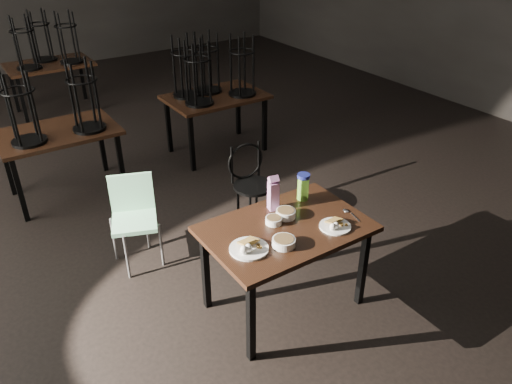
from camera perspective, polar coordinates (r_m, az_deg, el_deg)
main_table at (r=3.72m, az=3.43°, el=-4.96°), size 1.20×0.80×0.75m
plate_left at (r=3.42m, az=-0.82°, el=-6.32°), size 0.27×0.27×0.09m
plate_right at (r=3.69m, az=9.05°, el=-3.75°), size 0.23×0.23×0.08m
bowl_near at (r=3.69m, az=2.04°, el=-3.23°), size 0.12×0.12×0.05m
bowl_far at (r=3.76m, az=3.42°, el=-2.45°), size 0.15×0.15×0.06m
bowl_big at (r=3.46m, az=3.19°, el=-5.72°), size 0.16×0.16×0.06m
juice_carton at (r=3.80m, az=1.98°, el=-0.21°), size 0.09×0.09×0.29m
water_bottle at (r=3.96m, az=5.41°, el=0.65°), size 0.12×0.12×0.22m
spoon at (r=3.89m, az=10.38°, el=-2.21°), size 0.05×0.20×0.01m
bentwood_chair at (r=4.84m, az=-0.66°, el=1.53°), size 0.40×0.39×0.82m
school_chair at (r=4.44m, az=-13.82°, el=-2.28°), size 0.48×0.48×0.81m
bg_table_left at (r=5.60m, az=-21.72°, el=6.40°), size 1.20×0.80×1.48m
bg_table_right at (r=6.26m, az=-4.95°, el=11.34°), size 1.20×0.80×1.48m
bg_table_far at (r=8.20m, az=-22.62°, el=13.60°), size 1.20×0.80×1.48m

